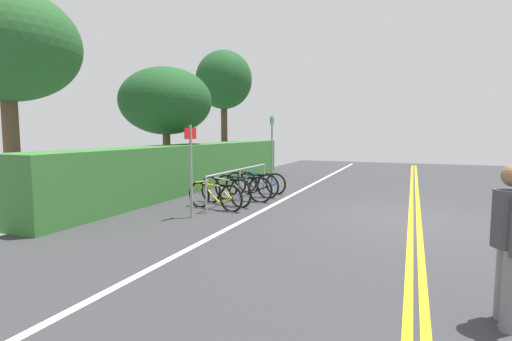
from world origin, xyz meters
name	(u,v)px	position (x,y,z in m)	size (l,w,h in m)	color
ground_plane	(415,222)	(0.00, 0.00, -0.03)	(32.28, 13.90, 0.05)	#353538
centre_line_yellow_inner	(419,221)	(0.00, -0.08, 0.00)	(29.05, 0.10, 0.00)	gold
centre_line_yellow_outer	(411,220)	(0.00, 0.08, 0.00)	(29.05, 0.10, 0.00)	gold
bike_lane_stripe_white	(266,209)	(0.00, 3.37, 0.00)	(29.05, 0.12, 0.00)	white
bike_rack	(240,177)	(0.87, 4.47, 0.65)	(3.79, 0.05, 0.87)	#9EA0A5
bicycle_0	(215,196)	(-0.51, 4.50, 0.32)	(0.50, 1.65, 0.69)	black
bicycle_1	(225,191)	(0.11, 4.53, 0.36)	(0.67, 1.74, 0.77)	black
bicycle_2	(243,188)	(0.81, 4.35, 0.35)	(0.46, 1.77, 0.74)	black
bicycle_3	(251,185)	(1.57, 4.41, 0.35)	(0.46, 1.79, 0.74)	black
bicycle_4	(261,183)	(2.24, 4.36, 0.32)	(0.46, 1.64, 0.69)	black
pedestrian	(510,235)	(-4.49, -0.79, 0.89)	(0.49, 0.32, 1.57)	slate
sign_post_near	(191,162)	(-1.52, 4.53, 1.23)	(0.36, 0.08, 2.02)	gray
sign_post_far	(272,144)	(3.77, 4.57, 1.45)	(0.36, 0.06, 2.42)	gray
hedge_backdrop	(193,166)	(2.37, 6.84, 0.73)	(12.74, 1.23, 1.47)	#387533
tree_near_left	(6,46)	(-2.45, 8.83, 3.83)	(3.28, 3.28, 5.14)	brown
tree_mid	(166,101)	(2.14, 7.71, 2.87)	(3.02, 3.02, 3.98)	brown
tree_far_right	(224,81)	(6.83, 7.92, 4.12)	(2.48, 2.48, 5.43)	#473323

